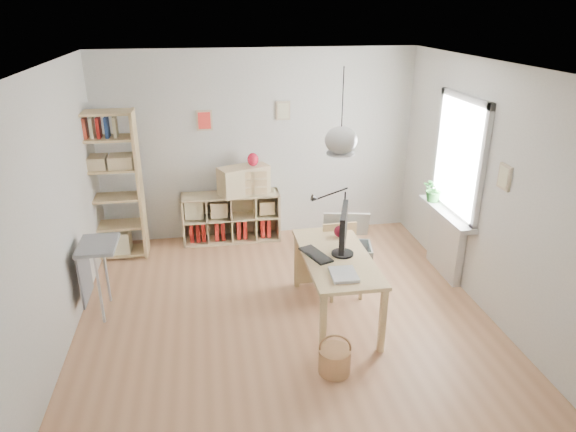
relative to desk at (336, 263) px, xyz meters
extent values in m
plane|color=tan|center=(-0.55, 0.15, -0.66)|extent=(4.50, 4.50, 0.00)
plane|color=white|center=(-0.55, 2.40, 0.69)|extent=(4.50, 0.00, 4.50)
plane|color=white|center=(-0.55, -2.10, 0.69)|extent=(4.50, 0.00, 4.50)
plane|color=white|center=(-2.80, 0.15, 0.69)|extent=(0.00, 4.50, 4.50)
plane|color=white|center=(1.70, 0.15, 0.69)|extent=(0.00, 4.50, 4.50)
plane|color=white|center=(-0.55, 0.15, 2.04)|extent=(4.50, 4.50, 0.00)
cylinder|color=black|center=(0.00, 0.00, 1.70)|extent=(0.01, 0.01, 0.68)
ellipsoid|color=silver|center=(0.00, 0.00, 1.34)|extent=(0.32, 0.32, 0.27)
cube|color=white|center=(1.69, 0.75, 0.89)|extent=(0.03, 1.00, 1.30)
cube|color=silver|center=(1.66, 0.21, 0.89)|extent=(0.06, 0.08, 1.46)
cube|color=silver|center=(1.66, 1.29, 0.89)|extent=(0.06, 0.08, 1.46)
cube|color=silver|center=(1.66, 0.75, 1.58)|extent=(0.06, 1.16, 0.08)
cube|color=silver|center=(1.66, 0.75, 0.20)|extent=(0.06, 1.16, 0.08)
cube|color=silver|center=(1.64, 0.75, -0.26)|extent=(0.10, 0.80, 0.80)
cube|color=silver|center=(1.59, 0.75, 0.17)|extent=(0.22, 1.20, 0.06)
cube|color=#E3BF82|center=(0.00, 0.00, 0.07)|extent=(0.70, 1.50, 0.04)
cube|color=#E3BF82|center=(-0.30, -0.70, -0.30)|extent=(0.06, 0.06, 0.71)
cube|color=#E3BF82|center=(-0.30, 0.70, -0.30)|extent=(0.06, 0.06, 0.71)
cube|color=#E3BF82|center=(0.30, -0.70, -0.30)|extent=(0.06, 0.06, 0.71)
cube|color=#E3BF82|center=(0.30, 0.70, -0.30)|extent=(0.06, 0.06, 0.71)
cube|color=beige|center=(-1.00, 2.19, -0.64)|extent=(1.40, 0.38, 0.03)
cube|color=beige|center=(-1.00, 2.19, 0.05)|extent=(1.40, 0.38, 0.03)
cube|color=beige|center=(-1.69, 2.19, -0.30)|extent=(0.03, 0.38, 0.72)
cube|color=beige|center=(-0.32, 2.19, -0.30)|extent=(0.03, 0.38, 0.72)
cube|color=beige|center=(-1.00, 2.37, -0.30)|extent=(1.40, 0.02, 0.72)
cube|color=maroon|center=(-1.58, 2.21, -0.47)|extent=(0.06, 0.26, 0.30)
cube|color=maroon|center=(-1.49, 2.21, -0.47)|extent=(0.05, 0.26, 0.30)
cube|color=maroon|center=(-1.41, 2.21, -0.47)|extent=(0.05, 0.26, 0.30)
cube|color=maroon|center=(-1.22, 2.21, -0.47)|extent=(0.05, 0.26, 0.30)
cube|color=maroon|center=(-1.13, 2.21, -0.47)|extent=(0.05, 0.26, 0.30)
cube|color=maroon|center=(-0.90, 2.21, -0.47)|extent=(0.06, 0.26, 0.30)
cube|color=maroon|center=(-0.81, 2.21, -0.47)|extent=(0.06, 0.26, 0.30)
cube|color=maroon|center=(-0.55, 2.21, -0.47)|extent=(0.06, 0.26, 0.30)
cube|color=maroon|center=(-0.46, 2.21, -0.47)|extent=(0.05, 0.26, 0.30)
cube|color=#E3BF82|center=(-2.96, 1.95, 0.34)|extent=(0.04, 0.38, 2.00)
cube|color=#E3BF82|center=(-2.20, 1.95, 0.34)|extent=(0.04, 0.38, 2.00)
cube|color=#E3BF82|center=(-2.58, 1.95, -0.61)|extent=(0.76, 0.38, 0.03)
cube|color=#E3BF82|center=(-2.58, 1.95, -0.21)|extent=(0.76, 0.38, 0.03)
cube|color=#E3BF82|center=(-2.58, 1.95, 0.19)|extent=(0.76, 0.38, 0.03)
cube|color=#E3BF82|center=(-2.58, 1.95, 0.59)|extent=(0.76, 0.38, 0.03)
cube|color=#E3BF82|center=(-2.58, 1.95, 0.99)|extent=(0.76, 0.38, 0.03)
cube|color=#E3BF82|center=(-2.58, 1.95, 1.32)|extent=(0.76, 0.38, 0.03)
cube|color=navy|center=(-2.86, 1.95, 1.14)|extent=(0.04, 0.18, 0.26)
cube|color=maroon|center=(-2.78, 1.95, 1.14)|extent=(0.04, 0.18, 0.26)
cube|color=beige|center=(-2.70, 1.95, 1.14)|extent=(0.04, 0.18, 0.26)
cube|color=maroon|center=(-2.62, 1.95, 1.14)|extent=(0.04, 0.18, 0.26)
cube|color=navy|center=(-2.52, 1.95, 1.14)|extent=(0.04, 0.18, 0.26)
cube|color=beige|center=(-2.42, 1.95, 1.14)|extent=(0.04, 0.18, 0.26)
cube|color=gray|center=(-2.52, 0.50, 0.17)|extent=(0.40, 0.55, 0.04)
cylinder|color=silver|center=(-2.52, 0.28, -0.25)|extent=(0.03, 0.03, 0.82)
cylinder|color=silver|center=(-2.52, 0.72, -0.25)|extent=(0.03, 0.03, 0.82)
cube|color=gray|center=(-2.70, 0.50, -0.16)|extent=(0.02, 0.50, 0.62)
cube|color=gray|center=(0.21, 0.45, -0.22)|extent=(0.42, 0.42, 0.06)
cube|color=#E3BF82|center=(0.04, 0.27, -0.45)|extent=(0.04, 0.04, 0.41)
cube|color=#E3BF82|center=(0.03, 0.62, -0.45)|extent=(0.04, 0.04, 0.41)
cube|color=#E3BF82|center=(0.39, 0.28, -0.45)|extent=(0.04, 0.04, 0.41)
cube|color=#E3BF82|center=(0.38, 0.63, -0.45)|extent=(0.04, 0.04, 0.41)
cube|color=#E3BF82|center=(0.20, 0.63, 0.00)|extent=(0.41, 0.04, 0.37)
cylinder|color=#AD7C4E|center=(-0.24, -0.93, -0.53)|extent=(0.30, 0.30, 0.25)
torus|color=#AD7C4E|center=(-0.24, -0.93, -0.39)|extent=(0.30, 0.09, 0.31)
cube|color=beige|center=(0.44, 1.08, -0.65)|extent=(0.69, 0.54, 0.02)
cube|color=beige|center=(0.15, 1.14, -0.50)|extent=(0.10, 0.42, 0.32)
cube|color=beige|center=(0.74, 1.02, -0.50)|extent=(0.10, 0.42, 0.32)
cube|color=beige|center=(0.40, 0.88, -0.50)|extent=(0.61, 0.14, 0.32)
cube|color=beige|center=(0.48, 1.28, -0.50)|extent=(0.61, 0.14, 0.32)
cube|color=beige|center=(0.52, 1.45, -0.20)|extent=(0.65, 0.32, 0.40)
sphere|color=yellow|center=(0.28, 1.04, -0.42)|extent=(0.14, 0.14, 0.14)
sphere|color=#187AAA|center=(0.56, 1.11, -0.42)|extent=(0.14, 0.14, 0.14)
sphere|color=orange|center=(0.42, 1.06, -0.42)|extent=(0.14, 0.14, 0.14)
sphere|color=#3F8831|center=(0.59, 0.96, -0.42)|extent=(0.14, 0.14, 0.14)
cylinder|color=black|center=(0.07, 0.01, 0.10)|extent=(0.24, 0.24, 0.02)
cylinder|color=black|center=(0.07, 0.01, 0.17)|extent=(0.05, 0.05, 0.11)
cube|color=black|center=(0.07, 0.01, 0.42)|extent=(0.24, 0.58, 0.39)
cube|color=black|center=(-0.22, 0.03, 0.10)|extent=(0.31, 0.47, 0.02)
cylinder|color=black|center=(0.26, 0.67, 0.12)|extent=(0.07, 0.07, 0.04)
cylinder|color=black|center=(0.26, 0.67, 0.34)|extent=(0.02, 0.02, 0.44)
cone|color=black|center=(-0.12, 0.57, 0.54)|extent=(0.11, 0.08, 0.10)
sphere|color=#4E0A14|center=(0.15, 0.45, 0.16)|extent=(0.14, 0.14, 0.14)
cube|color=silver|center=(-0.04, -0.45, 0.11)|extent=(0.26, 0.33, 0.03)
cube|color=beige|center=(-0.80, 2.19, 0.26)|extent=(0.77, 0.56, 0.40)
ellipsoid|color=maroon|center=(-0.66, 2.19, 0.56)|extent=(0.16, 0.16, 0.19)
imported|color=#256426|center=(1.57, 1.10, 0.37)|extent=(0.37, 0.34, 0.34)
camera|label=1|loc=(-1.31, -4.75, 2.56)|focal=32.00mm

